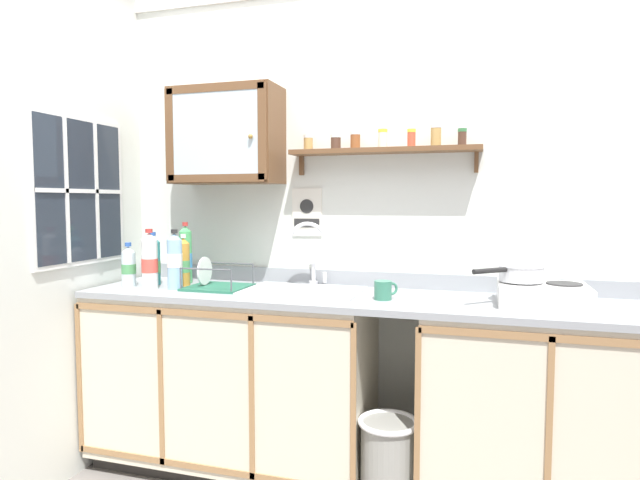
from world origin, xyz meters
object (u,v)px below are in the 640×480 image
bottle_opaque_white_3 (150,262)px  trash_bin (388,465)px  sink (304,291)px  bottle_water_clear_1 (129,267)px  bottle_soda_green_2 (186,255)px  bottle_detergent_teal_0 (153,261)px  bottle_water_blue_4 (175,261)px  wall_cabinet (226,136)px  mug (384,290)px  bottle_juice_amber_5 (184,263)px  dish_rack (216,284)px  warning_sign (307,213)px  saucepan (520,272)px  hot_plate_stove (543,294)px

bottle_opaque_white_3 → trash_bin: 1.50m
sink → bottle_water_clear_1: sink is taller
bottle_soda_green_2 → bottle_detergent_teal_0: bearing=-139.3°
sink → bottle_soda_green_2: 0.72m
bottle_water_clear_1 → bottle_water_blue_4: bearing=-1.1°
bottle_water_clear_1 → trash_bin: (1.38, -0.11, -0.81)m
bottle_soda_green_2 → wall_cabinet: size_ratio=0.57×
mug → trash_bin: mug is taller
bottle_water_blue_4 → bottle_juice_amber_5: size_ratio=1.11×
dish_rack → trash_bin: dish_rack is taller
bottle_water_clear_1 → bottle_water_blue_4: 0.28m
mug → trash_bin: (0.05, -0.12, -0.75)m
bottle_opaque_white_3 → sink: bearing=11.6°
bottle_opaque_white_3 → dish_rack: (0.31, 0.11, -0.12)m
bottle_detergent_teal_0 → dish_rack: size_ratio=0.94×
trash_bin → warning_sign: bearing=138.2°
bottle_juice_amber_5 → wall_cabinet: wall_cabinet is taller
sink → saucepan: bearing=-0.5°
bottle_opaque_white_3 → bottle_juice_amber_5: 0.18m
saucepan → bottle_water_clear_1: bottle_water_clear_1 is taller
mug → wall_cabinet: bearing=166.0°
bottle_soda_green_2 → bottle_water_blue_4: bearing=-73.5°
hot_plate_stove → trash_bin: (-0.62, -0.20, -0.75)m
bottle_water_blue_4 → dish_rack: bearing=24.4°
bottle_opaque_white_3 → bottle_water_blue_4: (0.13, 0.03, 0.01)m
bottle_juice_amber_5 → warning_sign: 0.70m
sink → bottle_water_blue_4: 0.67m
bottle_opaque_white_3 → bottle_juice_amber_5: (0.11, 0.13, -0.02)m
bottle_water_blue_4 → trash_bin: size_ratio=0.71×
sink → hot_plate_stove: size_ratio=1.55×
saucepan → bottle_opaque_white_3: bottle_opaque_white_3 is taller
bottle_juice_amber_5 → mug: size_ratio=2.66×
hot_plate_stove → trash_bin: size_ratio=0.85×
bottle_juice_amber_5 → bottle_opaque_white_3: bearing=-130.4°
saucepan → bottle_opaque_white_3: (-1.77, -0.15, 0.00)m
bottle_opaque_white_3 → hot_plate_stove: bearing=4.0°
hot_plate_stove → bottle_water_blue_4: (-1.73, -0.10, 0.10)m
bottle_water_clear_1 → bottle_juice_amber_5: 0.28m
bottle_water_blue_4 → wall_cabinet: bearing=54.7°
bottle_detergent_teal_0 → dish_rack: bottle_detergent_teal_0 is taller
bottle_detergent_teal_0 → trash_bin: size_ratio=0.66×
hot_plate_stove → warning_sign: 1.23m
sink → saucepan: 1.01m
hot_plate_stove → mug: hot_plate_stove is taller
bottle_opaque_white_3 → bottle_water_blue_4: size_ratio=1.01×
bottle_water_clear_1 → bottle_juice_amber_5: (0.26, 0.10, 0.02)m
mug → wall_cabinet: wall_cabinet is taller
mug → warning_sign: size_ratio=0.40×
sink → bottle_detergent_teal_0: sink is taller
bottle_soda_green_2 → trash_bin: bottle_soda_green_2 is taller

